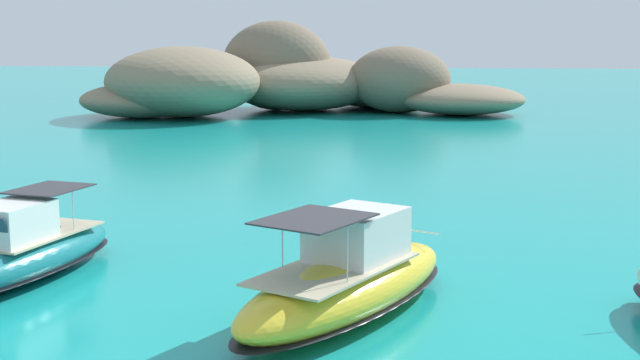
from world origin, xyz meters
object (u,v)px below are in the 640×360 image
at_px(islet_small, 408,89).
at_px(motorboat_teal, 22,253).
at_px(islet_large, 243,80).
at_px(motorboat_yellow, 349,281).

relative_size(islet_small, motorboat_teal, 2.90).
height_order(islet_large, motorboat_yellow, islet_large).
xyz_separation_m(islet_small, motorboat_teal, (-9.65, -60.19, -1.37)).
bearing_deg(motorboat_yellow, islet_large, 105.02).
bearing_deg(motorboat_yellow, islet_small, 90.06).
bearing_deg(islet_large, motorboat_teal, -84.03).
relative_size(islet_small, motorboat_yellow, 2.60).
distance_m(islet_small, motorboat_yellow, 62.12).
height_order(islet_small, motorboat_yellow, islet_small).
bearing_deg(islet_large, motorboat_yellow, -74.98).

